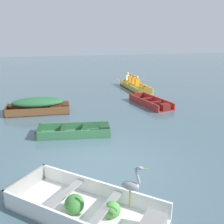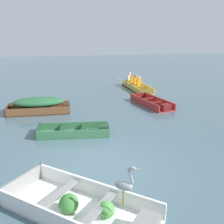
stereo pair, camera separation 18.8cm
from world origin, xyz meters
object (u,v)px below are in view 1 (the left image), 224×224
object	(u,v)px
rowboat_yellow_with_crew	(134,85)
skiff_red_near_moored	(152,103)
dinghy_white_foreground	(90,209)
skiff_green_mid_moored	(77,132)
heron_on_dinghy	(131,184)
skiff_wooden_brown_far_moored	(39,104)

from	to	relation	value
rowboat_yellow_with_crew	skiff_red_near_moored	bearing A→B (deg)	-98.43
rowboat_yellow_with_crew	dinghy_white_foreground	bearing A→B (deg)	-114.27
skiff_red_near_moored	skiff_green_mid_moored	distance (m)	5.04
skiff_green_mid_moored	rowboat_yellow_with_crew	size ratio (longest dim) A/B	0.74
dinghy_white_foreground	skiff_green_mid_moored	xyz separation A→B (m)	(0.35, 4.28, -0.04)
dinghy_white_foreground	skiff_green_mid_moored	size ratio (longest dim) A/B	1.18
skiff_red_near_moored	skiff_green_mid_moored	xyz separation A→B (m)	(-4.16, -2.84, -0.01)
heron_on_dinghy	skiff_red_near_moored	bearing A→B (deg)	62.99
dinghy_white_foreground	skiff_wooden_brown_far_moored	xyz separation A→B (m)	(-0.95, 7.39, 0.25)
skiff_red_near_moored	skiff_wooden_brown_far_moored	size ratio (longest dim) A/B	1.00
skiff_wooden_brown_far_moored	heron_on_dinghy	size ratio (longest dim) A/B	3.40
skiff_wooden_brown_far_moored	rowboat_yellow_with_crew	bearing A→B (deg)	33.52
skiff_red_near_moored	rowboat_yellow_with_crew	xyz separation A→B (m)	(0.64, 4.32, 0.11)
skiff_wooden_brown_far_moored	skiff_red_near_moored	bearing A→B (deg)	-2.79
skiff_wooden_brown_far_moored	rowboat_yellow_with_crew	size ratio (longest dim) A/B	0.80
skiff_red_near_moored	heron_on_dinghy	size ratio (longest dim) A/B	3.39
skiff_green_mid_moored	skiff_wooden_brown_far_moored	xyz separation A→B (m)	(-1.31, 3.11, 0.29)
skiff_green_mid_moored	skiff_wooden_brown_far_moored	bearing A→B (deg)	112.84
dinghy_white_foreground	skiff_red_near_moored	world-z (taller)	dinghy_white_foreground
skiff_green_mid_moored	skiff_wooden_brown_far_moored	size ratio (longest dim) A/B	0.92
skiff_green_mid_moored	heron_on_dinghy	world-z (taller)	heron_on_dinghy
rowboat_yellow_with_crew	heron_on_dinghy	xyz separation A→B (m)	(-4.52, -11.92, 0.66)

